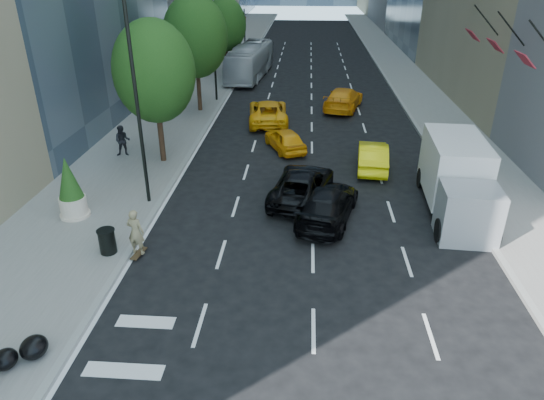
# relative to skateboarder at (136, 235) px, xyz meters

# --- Properties ---
(ground) EXTENTS (160.00, 160.00, 0.00)m
(ground) POSITION_rel_skateboarder_xyz_m (5.60, 0.33, -0.92)
(ground) COLOR black
(ground) RESTS_ON ground
(sidewalk_left) EXTENTS (6.00, 120.00, 0.15)m
(sidewalk_left) POSITION_rel_skateboarder_xyz_m (-3.40, 30.33, -0.84)
(sidewalk_left) COLOR slate
(sidewalk_left) RESTS_ON ground
(sidewalk_right) EXTENTS (4.00, 120.00, 0.15)m
(sidewalk_right) POSITION_rel_skateboarder_xyz_m (15.60, 30.33, -0.84)
(sidewalk_right) COLOR slate
(sidewalk_right) RESTS_ON ground
(lamp_near) EXTENTS (2.13, 0.22, 10.00)m
(lamp_near) POSITION_rel_skateboarder_xyz_m (-0.72, 4.33, 4.90)
(lamp_near) COLOR black
(lamp_near) RESTS_ON sidewalk_left
(lamp_far) EXTENTS (2.13, 0.22, 10.00)m
(lamp_far) POSITION_rel_skateboarder_xyz_m (-0.72, 22.33, 4.90)
(lamp_far) COLOR black
(lamp_far) RESTS_ON sidewalk_left
(tree_near) EXTENTS (4.20, 4.20, 7.46)m
(tree_near) POSITION_rel_skateboarder_xyz_m (-1.60, 9.33, 4.05)
(tree_near) COLOR black
(tree_near) RESTS_ON sidewalk_left
(tree_mid) EXTENTS (4.50, 4.50, 7.99)m
(tree_mid) POSITION_rel_skateboarder_xyz_m (-1.60, 19.33, 4.40)
(tree_mid) COLOR black
(tree_mid) RESTS_ON sidewalk_left
(tree_far) EXTENTS (3.90, 3.90, 6.92)m
(tree_far) POSITION_rel_skateboarder_xyz_m (-1.60, 32.33, 3.71)
(tree_far) COLOR black
(tree_far) RESTS_ON sidewalk_left
(traffic_signal) EXTENTS (2.48, 0.53, 5.20)m
(traffic_signal) POSITION_rel_skateboarder_xyz_m (-0.80, 40.33, 3.32)
(traffic_signal) COLOR black
(traffic_signal) RESTS_ON sidewalk_left
(facade_flags) EXTENTS (1.85, 13.30, 2.05)m
(facade_flags) POSITION_rel_skateboarder_xyz_m (16.24, 10.33, 5.27)
(facade_flags) COLOR black
(facade_flags) RESTS_ON ground
(skateboarder) EXTENTS (0.73, 0.55, 1.83)m
(skateboarder) POSITION_rel_skateboarder_xyz_m (0.00, 0.00, 0.00)
(skateboarder) COLOR #8C7D57
(skateboarder) RESTS_ON ground
(black_sedan_lincoln) EXTENTS (3.33, 5.57, 1.45)m
(black_sedan_lincoln) POSITION_rel_skateboarder_xyz_m (6.10, 5.33, -0.19)
(black_sedan_lincoln) COLOR black
(black_sedan_lincoln) RESTS_ON ground
(black_sedan_mercedes) EXTENTS (3.21, 5.36, 1.45)m
(black_sedan_mercedes) POSITION_rel_skateboarder_xyz_m (7.22, 3.42, -0.19)
(black_sedan_mercedes) COLOR black
(black_sedan_mercedes) RESTS_ON ground
(taxi_a) EXTENTS (2.91, 4.09, 1.29)m
(taxi_a) POSITION_rel_skateboarder_xyz_m (5.01, 11.83, -0.27)
(taxi_a) COLOR #F8A00D
(taxi_a) RESTS_ON ground
(taxi_b) EXTENTS (1.91, 4.44, 1.42)m
(taxi_b) POSITION_rel_skateboarder_xyz_m (9.80, 9.33, -0.21)
(taxi_b) COLOR #FFEB0D
(taxi_b) RESTS_ON ground
(taxi_c) EXTENTS (3.07, 5.75, 1.54)m
(taxi_c) POSITION_rel_skateboarder_xyz_m (3.60, 17.06, -0.15)
(taxi_c) COLOR #FFAD0D
(taxi_c) RESTS_ON ground
(taxi_d) EXTENTS (3.55, 5.87, 1.59)m
(taxi_d) POSITION_rel_skateboarder_xyz_m (8.94, 20.83, -0.12)
(taxi_d) COLOR orange
(taxi_d) RESTS_ON ground
(city_bus) EXTENTS (3.55, 11.12, 3.04)m
(city_bus) POSITION_rel_skateboarder_xyz_m (0.80, 31.20, 0.61)
(city_bus) COLOR silver
(city_bus) RESTS_ON ground
(box_truck) EXTENTS (2.73, 6.57, 3.08)m
(box_truck) POSITION_rel_skateboarder_xyz_m (12.82, 4.62, 0.65)
(box_truck) COLOR silver
(box_truck) RESTS_ON ground
(pedestrian_a) EXTENTS (0.95, 0.80, 1.75)m
(pedestrian_a) POSITION_rel_skateboarder_xyz_m (-4.00, 9.88, 0.11)
(pedestrian_a) COLOR black
(pedestrian_a) RESTS_ON sidewalk_left
(pedestrian_b) EXTENTS (1.19, 1.15, 2.00)m
(pedestrian_b) POSITION_rel_skateboarder_xyz_m (-5.60, 18.33, 0.23)
(pedestrian_b) COLOR black
(pedestrian_b) RESTS_ON sidewalk_left
(trash_can) EXTENTS (0.62, 0.62, 0.93)m
(trash_can) POSITION_rel_skateboarder_xyz_m (-1.12, -0.06, -0.30)
(trash_can) COLOR black
(trash_can) RESTS_ON sidewalk_left
(planter_shrub) EXTENTS (1.13, 1.13, 2.71)m
(planter_shrub) POSITION_rel_skateboarder_xyz_m (-3.65, 2.69, 0.52)
(planter_shrub) COLOR beige
(planter_shrub) RESTS_ON sidewalk_left
(garbage_bags) EXTENTS (1.26, 1.22, 0.63)m
(garbage_bags) POSITION_rel_skateboarder_xyz_m (-1.39, -5.62, -0.47)
(garbage_bags) COLOR black
(garbage_bags) RESTS_ON sidewalk_left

